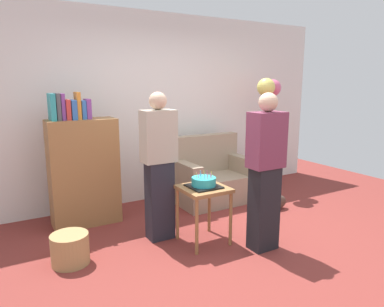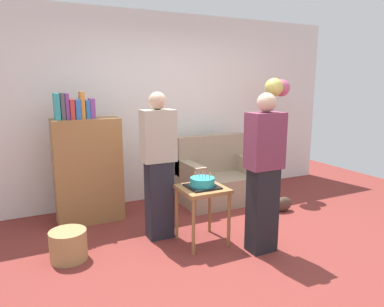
{
  "view_description": "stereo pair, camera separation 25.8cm",
  "coord_description": "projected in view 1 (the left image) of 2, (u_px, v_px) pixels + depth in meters",
  "views": [
    {
      "loc": [
        -2.1,
        -2.74,
        1.73
      ],
      "look_at": [
        -0.17,
        0.59,
        0.95
      ],
      "focal_mm": 33.04,
      "sensor_mm": 36.0,
      "label": 1
    },
    {
      "loc": [
        -1.87,
        -2.86,
        1.73
      ],
      "look_at": [
        -0.17,
        0.59,
        0.95
      ],
      "focal_mm": 33.04,
      "sensor_mm": 36.0,
      "label": 2
    }
  ],
  "objects": [
    {
      "name": "balloon_bunch",
      "position": [
        269.0,
        88.0,
        5.36
      ],
      "size": [
        0.46,
        0.33,
        1.79
      ],
      "color": "silver",
      "rests_on": "ground_plane"
    },
    {
      "name": "person_holding_cake",
      "position": [
        265.0,
        172.0,
        3.59
      ],
      "size": [
        0.36,
        0.22,
        1.63
      ],
      "rotation": [
        0.0,
        0.0,
        2.78
      ],
      "color": "black",
      "rests_on": "ground_plane"
    },
    {
      "name": "wicker_basket",
      "position": [
        70.0,
        249.0,
        3.4
      ],
      "size": [
        0.36,
        0.36,
        0.3
      ],
      "primitive_type": "cylinder",
      "color": "#A88451",
      "rests_on": "ground_plane"
    },
    {
      "name": "bookshelf",
      "position": [
        83.0,
        169.0,
        4.28
      ],
      "size": [
        0.8,
        0.36,
        1.62
      ],
      "color": "olive",
      "rests_on": "ground_plane"
    },
    {
      "name": "wall_back",
      "position": [
        152.0,
        108.0,
        5.17
      ],
      "size": [
        6.0,
        0.1,
        2.7
      ],
      "primitive_type": "cube",
      "color": "silver",
      "rests_on": "ground_plane"
    },
    {
      "name": "side_table",
      "position": [
        204.0,
        196.0,
        3.79
      ],
      "size": [
        0.48,
        0.48,
        0.63
      ],
      "color": "olive",
      "rests_on": "ground_plane"
    },
    {
      "name": "ground_plane",
      "position": [
        234.0,
        250.0,
        3.69
      ],
      "size": [
        8.0,
        8.0,
        0.0
      ],
      "primitive_type": "plane",
      "color": "maroon"
    },
    {
      "name": "person_blowing_candles",
      "position": [
        159.0,
        166.0,
        3.84
      ],
      "size": [
        0.36,
        0.22,
        1.63
      ],
      "rotation": [
        0.0,
        0.0,
        0.12
      ],
      "color": "#23232D",
      "rests_on": "ground_plane"
    },
    {
      "name": "birthday_cake",
      "position": [
        204.0,
        182.0,
        3.76
      ],
      "size": [
        0.32,
        0.32,
        0.17
      ],
      "color": "black",
      "rests_on": "side_table"
    },
    {
      "name": "handbag",
      "position": [
        278.0,
        202.0,
        4.88
      ],
      "size": [
        0.28,
        0.14,
        0.2
      ],
      "primitive_type": "ellipsoid",
      "color": "#473328",
      "rests_on": "ground_plane"
    },
    {
      "name": "couch",
      "position": [
        212.0,
        178.0,
        5.19
      ],
      "size": [
        1.1,
        0.7,
        0.96
      ],
      "color": "gray",
      "rests_on": "ground_plane"
    }
  ]
}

